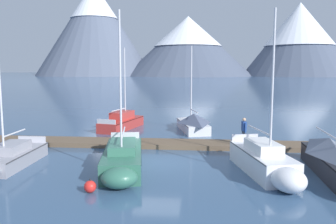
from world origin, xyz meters
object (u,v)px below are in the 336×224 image
(sailboat_end_of_dock, at_px, (333,159))
(person_on_dock, at_px, (244,129))
(sailboat_second_berth, at_px, (8,158))
(sailboat_far_berth, at_px, (192,122))
(sailboat_mid_dock_port, at_px, (124,122))
(mooring_buoy_channel_marker, at_px, (90,187))
(sailboat_mid_dock_starboard, at_px, (123,159))
(sailboat_outer_slip, at_px, (266,162))

(sailboat_end_of_dock, xyz_separation_m, person_on_dock, (-3.50, 5.30, 0.43))
(sailboat_second_berth, relative_size, sailboat_far_berth, 1.10)
(sailboat_second_berth, bearing_deg, sailboat_mid_dock_port, 74.69)
(mooring_buoy_channel_marker, bearing_deg, sailboat_second_berth, 149.85)
(sailboat_second_berth, xyz_separation_m, sailboat_far_berth, (9.14, 11.63, 0.19))
(sailboat_far_berth, bearing_deg, sailboat_mid_dock_starboard, -105.45)
(person_on_dock, xyz_separation_m, mooring_buoy_channel_marker, (-7.21, -8.44, -1.01))
(sailboat_far_berth, xyz_separation_m, mooring_buoy_channel_marker, (-3.80, -14.73, -0.43))
(sailboat_outer_slip, xyz_separation_m, person_on_dock, (-0.41, 5.41, 0.61))
(mooring_buoy_channel_marker, bearing_deg, sailboat_outer_slip, 21.69)
(sailboat_mid_dock_port, relative_size, sailboat_end_of_dock, 0.94)
(sailboat_end_of_dock, bearing_deg, sailboat_far_berth, 120.81)
(sailboat_mid_dock_port, relative_size, sailboat_mid_dock_starboard, 0.88)
(sailboat_second_berth, xyz_separation_m, sailboat_mid_dock_port, (3.33, 12.16, 0.07))
(sailboat_mid_dock_starboard, height_order, mooring_buoy_channel_marker, sailboat_mid_dock_starboard)
(sailboat_second_berth, bearing_deg, mooring_buoy_channel_marker, -30.15)
(sailboat_mid_dock_starboard, relative_size, sailboat_end_of_dock, 1.07)
(sailboat_second_berth, xyz_separation_m, mooring_buoy_channel_marker, (5.35, -3.10, -0.24))
(sailboat_mid_dock_port, relative_size, person_on_dock, 4.00)
(sailboat_mid_dock_starboard, xyz_separation_m, person_on_dock, (6.59, 5.20, 0.67))
(sailboat_far_berth, height_order, person_on_dock, sailboat_far_berth)
(sailboat_far_berth, bearing_deg, sailboat_outer_slip, -71.92)
(sailboat_outer_slip, bearing_deg, sailboat_second_berth, 179.66)
(sailboat_outer_slip, bearing_deg, sailboat_end_of_dock, 2.13)
(person_on_dock, relative_size, mooring_buoy_channel_marker, 2.90)
(sailboat_mid_dock_port, relative_size, sailboat_outer_slip, 0.88)
(sailboat_mid_dock_port, distance_m, sailboat_outer_slip, 15.57)
(sailboat_second_berth, height_order, sailboat_outer_slip, sailboat_outer_slip)
(sailboat_far_berth, relative_size, person_on_dock, 4.06)
(sailboat_mid_dock_starboard, relative_size, mooring_buoy_channel_marker, 13.25)
(sailboat_second_berth, relative_size, mooring_buoy_channel_marker, 12.91)
(sailboat_second_berth, xyz_separation_m, person_on_dock, (12.56, 5.34, 0.77))
(sailboat_end_of_dock, xyz_separation_m, mooring_buoy_channel_marker, (-10.71, -3.14, -0.58))
(sailboat_mid_dock_starboard, bearing_deg, sailboat_end_of_dock, -0.56)
(sailboat_second_berth, height_order, person_on_dock, sailboat_second_berth)
(sailboat_mid_dock_port, bearing_deg, sailboat_outer_slip, -51.77)
(sailboat_mid_dock_port, distance_m, sailboat_end_of_dock, 17.57)
(sailboat_mid_dock_port, xyz_separation_m, sailboat_far_berth, (5.82, -0.53, 0.12))
(sailboat_mid_dock_port, distance_m, sailboat_far_berth, 5.84)
(person_on_dock, bearing_deg, sailboat_mid_dock_port, 143.55)
(sailboat_outer_slip, distance_m, person_on_dock, 5.46)
(sailboat_far_berth, bearing_deg, person_on_dock, -61.50)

